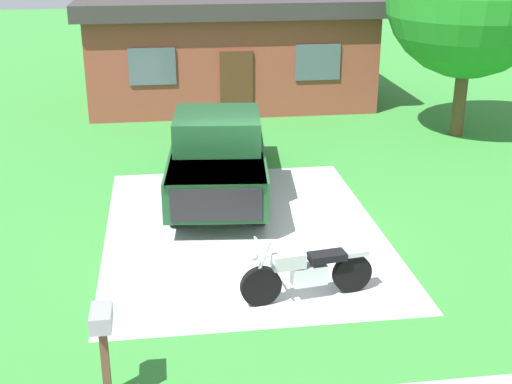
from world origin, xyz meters
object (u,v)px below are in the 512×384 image
object	(u,v)px
mailbox	(102,330)
pickup_truck	(218,150)
motorcycle	(307,272)
neighbor_house	(228,48)

from	to	relation	value
mailbox	pickup_truck	bearing A→B (deg)	74.03
motorcycle	pickup_truck	bearing A→B (deg)	100.94
mailbox	neighbor_house	bearing A→B (deg)	78.74
mailbox	neighbor_house	xyz separation A→B (m)	(3.13, 15.71, 0.81)
neighbor_house	pickup_truck	bearing A→B (deg)	-97.23
mailbox	neighbor_house	distance (m)	16.04
mailbox	neighbor_house	size ratio (longest dim) A/B	0.13
motorcycle	neighbor_house	xyz separation A→B (m)	(0.12, 13.63, 1.32)
motorcycle	mailbox	world-z (taller)	mailbox
pickup_truck	neighbor_house	world-z (taller)	neighbor_house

